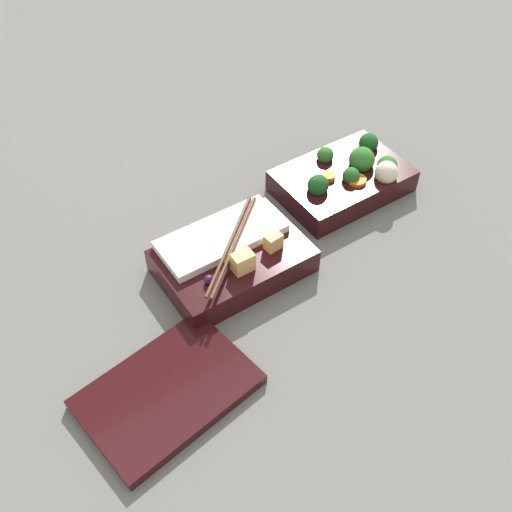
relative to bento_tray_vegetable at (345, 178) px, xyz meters
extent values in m
plane|color=slate|center=(0.12, 0.02, -0.03)|extent=(3.00, 3.00, 0.00)
cube|color=black|center=(0.00, 0.00, -0.01)|extent=(0.20, 0.14, 0.04)
sphere|color=#19511E|center=(-0.07, -0.03, 0.02)|extent=(0.03, 0.03, 0.03)
sphere|color=#2D7028|center=(0.01, -0.04, 0.02)|extent=(0.03, 0.03, 0.03)
sphere|color=#236023|center=(0.01, 0.02, 0.02)|extent=(0.03, 0.03, 0.03)
sphere|color=#19511E|center=(0.07, 0.01, 0.02)|extent=(0.03, 0.03, 0.03)
sphere|color=#2D7028|center=(-0.05, 0.03, 0.02)|extent=(0.03, 0.03, 0.03)
sphere|color=#2D7028|center=(-0.03, 0.00, 0.03)|extent=(0.04, 0.04, 0.04)
cylinder|color=orange|center=(0.03, 0.00, 0.02)|extent=(0.03, 0.03, 0.01)
cylinder|color=orange|center=(0.00, 0.03, 0.02)|extent=(0.04, 0.04, 0.01)
sphere|color=beige|center=(-0.04, 0.05, 0.02)|extent=(0.04, 0.04, 0.04)
cube|color=black|center=(0.24, 0.05, -0.01)|extent=(0.20, 0.14, 0.04)
cube|color=white|center=(0.24, 0.02, 0.02)|extent=(0.18, 0.08, 0.01)
cube|color=#EAB266|center=(0.19, 0.07, 0.03)|extent=(0.02, 0.02, 0.02)
cube|color=#EAB266|center=(0.25, 0.08, 0.03)|extent=(0.03, 0.02, 0.03)
sphere|color=#381942|center=(0.30, 0.08, 0.02)|extent=(0.01, 0.01, 0.01)
cylinder|color=#56331E|center=(0.25, 0.05, 0.03)|extent=(0.15, 0.13, 0.01)
cylinder|color=#56331E|center=(0.24, 0.05, 0.03)|extent=(0.15, 0.13, 0.01)
cube|color=black|center=(0.41, 0.17, -0.02)|extent=(0.22, 0.16, 0.02)
camera|label=1|loc=(0.53, 0.54, 0.61)|focal=42.00mm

